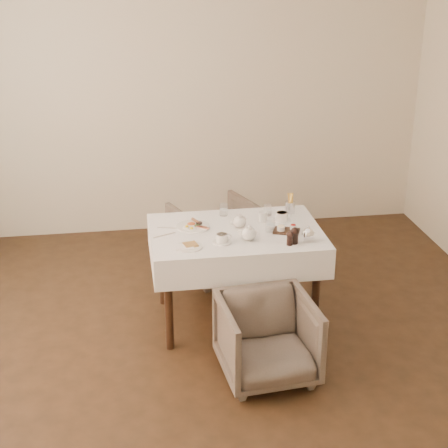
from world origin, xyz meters
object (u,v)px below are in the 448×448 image
Objects in this scene: armchair_far at (218,239)px; teapot_centre at (239,220)px; table at (236,245)px; breakfast_plate at (193,226)px; armchair_near at (267,339)px.

teapot_centre reaches higher than armchair_far.
armchair_far is at bearing 91.26° from table.
armchair_far is 0.89m from breakfast_plate.
armchair_near is 0.89× the size of armchair_far.
teapot_centre is (0.34, -0.06, 0.05)m from breakfast_plate.
breakfast_plate is at bearing 158.90° from table.
breakfast_plate is at bearing 150.19° from teapot_centre.
table is at bearing -19.02° from breakfast_plate.
teapot_centre is (-0.05, 0.83, 0.53)m from armchair_near.
table is at bearing 69.79° from armchair_far.
breakfast_plate is 1.76× the size of teapot_centre.
breakfast_plate reaches higher than table.
breakfast_plate reaches higher than armchair_near.
armchair_near is 0.98m from teapot_centre.
breakfast_plate is 0.35m from teapot_centre.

